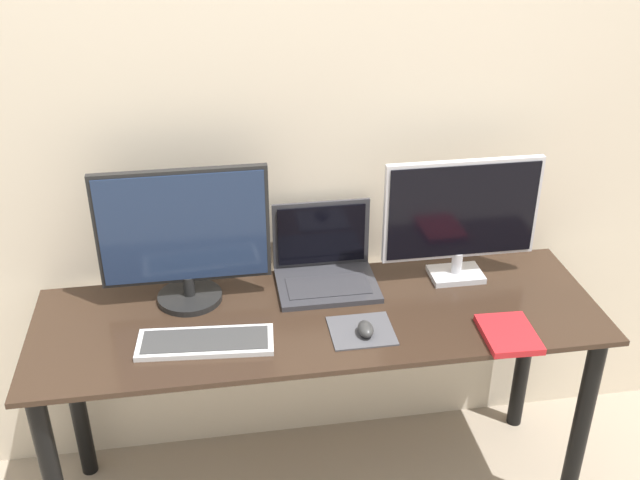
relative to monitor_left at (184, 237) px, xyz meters
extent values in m
cube|color=beige|center=(0.40, 0.20, 0.26)|extent=(7.00, 0.05, 2.50)
cube|color=#332319|center=(0.40, -0.15, -0.24)|extent=(1.78, 0.57, 0.02)
cylinder|color=black|center=(1.23, -0.38, -0.62)|extent=(0.06, 0.06, 0.74)
cylinder|color=black|center=(-0.43, 0.08, -0.62)|extent=(0.06, 0.06, 0.74)
cylinder|color=black|center=(1.23, 0.08, -0.62)|extent=(0.06, 0.06, 0.74)
cylinder|color=black|center=(0.00, 0.00, -0.22)|extent=(0.21, 0.21, 0.02)
cylinder|color=black|center=(0.00, 0.00, -0.18)|extent=(0.04, 0.04, 0.06)
cube|color=black|center=(0.00, 0.00, 0.03)|extent=(0.53, 0.02, 0.38)
cube|color=#1E2D4C|center=(0.00, -0.01, 0.03)|extent=(0.51, 0.01, 0.36)
cube|color=silver|center=(0.89, 0.00, -0.22)|extent=(0.18, 0.12, 0.02)
cylinder|color=silver|center=(0.89, 0.00, -0.17)|extent=(0.04, 0.04, 0.07)
cube|color=silver|center=(0.89, 0.00, 0.02)|extent=(0.52, 0.02, 0.34)
cube|color=black|center=(0.89, -0.01, 0.02)|extent=(0.49, 0.01, 0.32)
cube|color=#333338|center=(0.45, 0.00, -0.22)|extent=(0.33, 0.24, 0.02)
cube|color=#2D2D33|center=(0.45, -0.02, -0.21)|extent=(0.27, 0.13, 0.00)
cube|color=#333338|center=(0.45, 0.12, -0.09)|extent=(0.33, 0.01, 0.24)
cube|color=black|center=(0.45, 0.11, -0.09)|extent=(0.30, 0.00, 0.21)
cube|color=silver|center=(0.04, -0.25, -0.22)|extent=(0.41, 0.17, 0.02)
cube|color=#383838|center=(0.04, -0.25, -0.21)|extent=(0.38, 0.14, 0.00)
cube|color=#47474C|center=(0.51, -0.26, -0.23)|extent=(0.19, 0.17, 0.00)
ellipsoid|color=#333333|center=(0.52, -0.29, -0.21)|extent=(0.05, 0.08, 0.04)
cube|color=red|center=(0.94, -0.36, -0.22)|extent=(0.16, 0.21, 0.02)
cube|color=white|center=(0.94, -0.36, -0.22)|extent=(0.16, 0.20, 0.02)
camera|label=1|loc=(0.09, -2.07, 1.09)|focal=42.00mm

